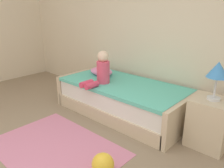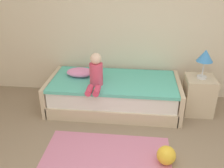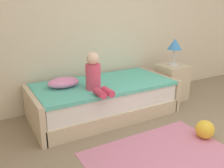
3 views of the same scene
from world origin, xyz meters
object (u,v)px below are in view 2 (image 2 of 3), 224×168
object	(u,v)px
table_lamp	(205,57)
pillow	(80,72)
nightstand	(199,95)
child_figure	(96,73)
toy_ball	(166,155)
bed	(114,94)

from	to	relation	value
table_lamp	pillow	xyz separation A→B (m)	(-1.92, 0.09, -0.37)
nightstand	child_figure	bearing A→B (deg)	-171.57
nightstand	child_figure	distance (m)	1.66
child_figure	toy_ball	bearing A→B (deg)	-44.79
bed	pillow	xyz separation A→B (m)	(-0.57, 0.10, 0.32)
nightstand	pillow	distance (m)	1.94
nightstand	toy_ball	world-z (taller)	nightstand
pillow	toy_ball	world-z (taller)	pillow
child_figure	pillow	size ratio (longest dim) A/B	1.16
pillow	table_lamp	bearing A→B (deg)	-2.74
nightstand	table_lamp	xyz separation A→B (m)	(0.00, 0.00, 0.64)
nightstand	toy_ball	bearing A→B (deg)	-115.55
pillow	toy_ball	xyz separation A→B (m)	(1.33, -1.33, -0.45)
table_lamp	child_figure	distance (m)	1.63
table_lamp	toy_ball	distance (m)	1.60
pillow	toy_ball	distance (m)	1.93
table_lamp	pillow	bearing A→B (deg)	177.26
nightstand	toy_ball	xyz separation A→B (m)	(-0.59, -1.24, -0.18)
table_lamp	toy_ball	bearing A→B (deg)	-115.55
bed	nightstand	distance (m)	1.35
toy_ball	bed	bearing A→B (deg)	121.74
bed	nightstand	bearing A→B (deg)	0.35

